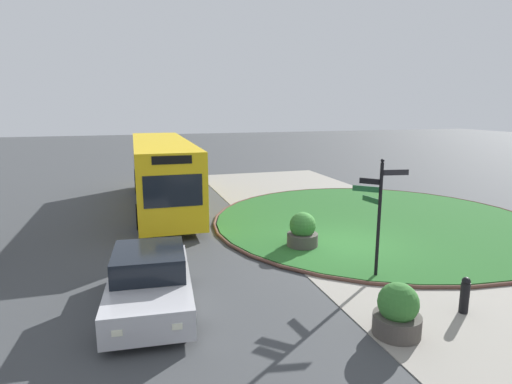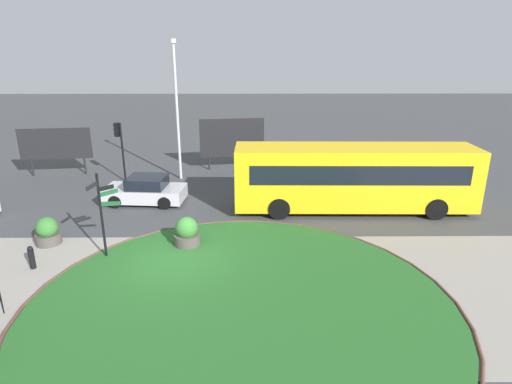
{
  "view_description": "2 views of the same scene",
  "coord_description": "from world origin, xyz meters",
  "views": [
    {
      "loc": [
        -12.0,
        6.69,
        4.65
      ],
      "look_at": [
        2.21,
        2.31,
        1.6
      ],
      "focal_mm": 29.51,
      "sensor_mm": 36.0,
      "label": 1
    },
    {
      "loc": [
        2.84,
        -14.02,
        7.44
      ],
      "look_at": [
        3.0,
        3.49,
        1.52
      ],
      "focal_mm": 30.06,
      "sensor_mm": 36.0,
      "label": 2
    }
  ],
  "objects": [
    {
      "name": "signpost_directional",
      "position": [
        -2.53,
        0.36,
        1.97
      ],
      "size": [
        0.84,
        1.28,
        3.3
      ],
      "color": "black",
      "rests_on": "ground"
    },
    {
      "name": "planter_kerbside",
      "position": [
        -5.27,
        1.58,
        0.51
      ],
      "size": [
        0.98,
        0.98,
        1.13
      ],
      "color": "#47423D",
      "rests_on": "ground"
    },
    {
      "name": "bollard_foreground",
      "position": [
        -4.93,
        -0.44,
        0.45
      ],
      "size": [
        0.2,
        0.2,
        0.88
      ],
      "color": "black",
      "rests_on": "ground"
    },
    {
      "name": "sidewalk_paving",
      "position": [
        0.0,
        -1.94,
        0.01
      ],
      "size": [
        32.0,
        8.12,
        0.02
      ],
      "primitive_type": "cube",
      "color": "gray",
      "rests_on": "ground"
    },
    {
      "name": "car_near_lane",
      "position": [
        -2.51,
        6.35,
        0.63
      ],
      "size": [
        4.08,
        2.13,
        1.37
      ],
      "rotation": [
        0.0,
        0.0,
        3.06
      ],
      "color": "#B7B7BC",
      "rests_on": "ground"
    },
    {
      "name": "planter_near_signpost",
      "position": [
        0.28,
        1.3,
        0.55
      ],
      "size": [
        1.02,
        1.02,
        1.23
      ],
      "color": "#47423D",
      "rests_on": "ground"
    },
    {
      "name": "bus_yellow",
      "position": [
        7.63,
        5.19,
        1.68
      ],
      "size": [
        11.18,
        2.63,
        3.11
      ],
      "rotation": [
        0.0,
        0.0,
        3.13
      ],
      "color": "yellow",
      "rests_on": "ground"
    },
    {
      "name": "ground",
      "position": [
        0.0,
        0.0,
        0.0
      ],
      "size": [
        120.0,
        120.0,
        0.0
      ],
      "primitive_type": "plane",
      "color": "#3D3F42"
    },
    {
      "name": "grass_island",
      "position": [
        2.49,
        -2.87,
        0.05
      ],
      "size": [
        12.93,
        12.93,
        0.1
      ],
      "primitive_type": "cylinder",
      "color": "#235B23",
      "rests_on": "ground"
    },
    {
      "name": "grass_kerb_ring",
      "position": [
        2.49,
        -2.87,
        0.06
      ],
      "size": [
        13.24,
        13.24,
        0.11
      ],
      "primitive_type": "torus",
      "color": "brown",
      "rests_on": "ground"
    }
  ]
}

